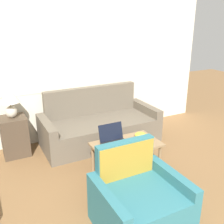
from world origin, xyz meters
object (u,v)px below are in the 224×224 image
laptop (114,140)px  snack_bowl (141,135)px  table_lamp (10,99)px  cup_navy (135,142)px  armchair (138,202)px  couch (99,127)px  cup_yellow (111,152)px  coffee_table (126,147)px

laptop → snack_bowl: size_ratio=2.09×
table_lamp → cup_navy: bearing=-44.8°
armchair → cup_navy: bearing=60.3°
couch → cup_navy: bearing=-90.6°
armchair → cup_yellow: armchair is taller
laptop → snack_bowl: (0.44, -0.00, -0.02)m
laptop → cup_yellow: 0.32m
laptop → armchair: bearing=-103.3°
couch → table_lamp: bearing=173.8°
couch → cup_yellow: size_ratio=21.25×
table_lamp → laptop: 1.73m
couch → coffee_table: 1.14m
cup_yellow → snack_bowl: 0.68m
armchair → coffee_table: (0.39, 0.93, 0.13)m
coffee_table → cup_navy: cup_navy is taller
coffee_table → snack_bowl: size_ratio=5.42×
coffee_table → cup_navy: (0.08, -0.10, 0.10)m
couch → snack_bowl: couch is taller
armchair → coffee_table: 1.01m
coffee_table → cup_yellow: bearing=-152.2°
couch → snack_bowl: size_ratio=11.79×
table_lamp → coffee_table: (1.32, -1.29, -0.54)m
coffee_table → snack_bowl: (0.28, 0.08, 0.09)m
couch → cup_yellow: couch is taller
coffee_table → snack_bowl: snack_bowl is taller
couch → cup_yellow: (-0.43, -1.31, 0.23)m
laptop → snack_bowl: laptop is taller
laptop → cup_navy: bearing=-39.0°
couch → cup_navy: size_ratio=20.45×
couch → coffee_table: size_ratio=2.18×
laptop → cup_navy: (0.23, -0.19, -0.01)m
armchair → laptop: 1.07m
coffee_table → table_lamp: bearing=135.8°
armchair → cup_navy: 0.98m
cup_yellow → snack_bowl: size_ratio=0.55×
coffee_table → cup_yellow: size_ratio=9.76×
couch → snack_bowl: 1.09m
cup_navy → couch: bearing=89.4°
armchair → laptop: size_ratio=2.45×
laptop → coffee_table: bearing=-28.4°
couch → armchair: 2.11m
laptop → table_lamp: bearing=134.2°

